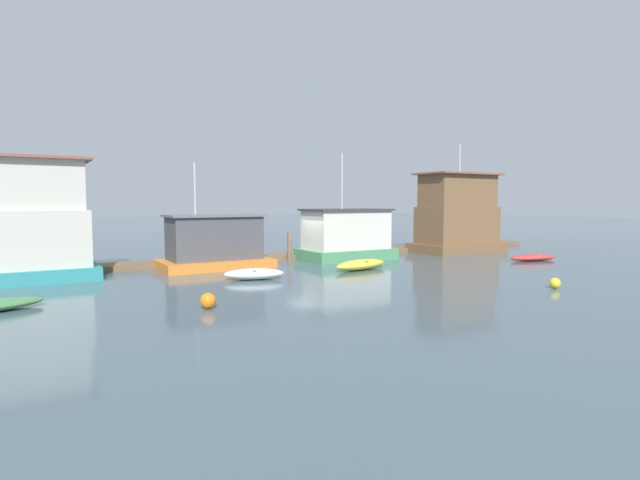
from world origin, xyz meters
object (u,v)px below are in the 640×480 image
(houseboat_teal, at_px, (35,225))
(houseboat_brown, at_px, (457,216))
(houseboat_orange, at_px, (215,244))
(mooring_post_near_left, at_px, (345,241))
(dinghy_yellow, at_px, (361,265))
(dinghy_red, at_px, (533,257))
(buoy_yellow, at_px, (555,283))
(houseboat_green, at_px, (346,236))
(mooring_post_near_right, at_px, (290,247))
(buoy_orange, at_px, (208,301))
(dinghy_white, at_px, (254,274))
(mooring_post_far_left, at_px, (256,248))

(houseboat_teal, xyz_separation_m, houseboat_brown, (26.39, -0.22, 0.04))
(houseboat_orange, height_order, mooring_post_near_left, houseboat_orange)
(dinghy_yellow, distance_m, dinghy_red, 11.68)
(buoy_yellow, bearing_deg, houseboat_brown, 58.91)
(houseboat_brown, distance_m, dinghy_yellow, 12.48)
(houseboat_green, height_order, mooring_post_near_right, houseboat_green)
(mooring_post_near_left, xyz_separation_m, buoy_yellow, (0.91, -14.41, -0.80))
(houseboat_teal, relative_size, dinghy_red, 1.64)
(houseboat_orange, distance_m, dinghy_yellow, 8.00)
(mooring_post_near_left, bearing_deg, houseboat_green, -121.38)
(dinghy_red, bearing_deg, dinghy_yellow, 169.87)
(houseboat_brown, relative_size, buoy_yellow, 17.29)
(dinghy_yellow, xyz_separation_m, mooring_post_near_right, (-1.40, 5.56, 0.60))
(dinghy_red, xyz_separation_m, mooring_post_near_left, (-8.80, 7.61, 0.83))
(dinghy_yellow, xyz_separation_m, dinghy_red, (11.50, -2.05, -0.07))
(houseboat_green, distance_m, mooring_post_near_left, 1.48)
(buoy_orange, bearing_deg, dinghy_white, 52.94)
(houseboat_brown, bearing_deg, mooring_post_far_left, 175.06)
(houseboat_green, bearing_deg, dinghy_red, -33.92)
(houseboat_orange, relative_size, dinghy_white, 1.96)
(houseboat_green, distance_m, dinghy_yellow, 4.94)
(buoy_orange, bearing_deg, houseboat_brown, 23.91)
(mooring_post_near_right, bearing_deg, buoy_orange, -128.63)
(houseboat_orange, distance_m, mooring_post_near_left, 9.21)
(houseboat_green, bearing_deg, dinghy_yellow, -114.25)
(dinghy_white, bearing_deg, dinghy_yellow, 1.87)
(dinghy_yellow, bearing_deg, houseboat_green, 65.75)
(mooring_post_near_right, distance_m, buoy_orange, 13.94)
(buoy_orange, bearing_deg, mooring_post_far_left, 59.24)
(dinghy_red, xyz_separation_m, mooring_post_near_right, (-12.89, 7.61, 0.67))
(houseboat_orange, xyz_separation_m, mooring_post_far_left, (2.84, 0.96, -0.43))
(houseboat_brown, relative_size, dinghy_white, 2.58)
(mooring_post_near_left, bearing_deg, houseboat_orange, -174.02)
(houseboat_brown, distance_m, mooring_post_far_left, 15.27)
(dinghy_yellow, xyz_separation_m, mooring_post_near_left, (2.70, 5.56, 0.75))
(mooring_post_near_left, distance_m, buoy_yellow, 14.46)
(mooring_post_near_left, distance_m, buoy_orange, 16.80)
(mooring_post_near_left, bearing_deg, buoy_orange, -139.60)
(houseboat_green, bearing_deg, mooring_post_near_right, 160.35)
(houseboat_teal, distance_m, houseboat_orange, 8.51)
(dinghy_yellow, height_order, buoy_yellow, dinghy_yellow)
(mooring_post_near_left, bearing_deg, mooring_post_near_right, 180.00)
(houseboat_orange, bearing_deg, houseboat_green, -1.64)
(houseboat_teal, relative_size, buoy_orange, 10.44)
(houseboat_teal, relative_size, dinghy_white, 1.87)
(buoy_orange, bearing_deg, houseboat_orange, 69.90)
(dinghy_red, bearing_deg, buoy_orange, -171.39)
(houseboat_orange, xyz_separation_m, dinghy_red, (17.96, -6.65, -1.13))
(houseboat_green, relative_size, mooring_post_near_left, 3.21)
(dinghy_red, bearing_deg, houseboat_brown, 89.94)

